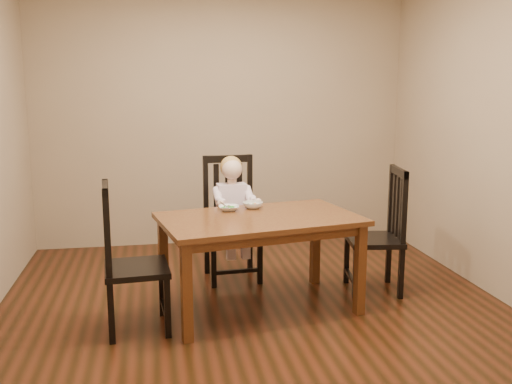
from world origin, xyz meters
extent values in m
cube|color=#441D0E|center=(0.00, 0.00, 0.00)|extent=(4.00, 4.00, 0.01)
cube|color=#9A8061|center=(0.00, 2.00, 1.35)|extent=(4.00, 0.01, 2.70)
cube|color=#9A8061|center=(0.00, -2.00, 1.35)|extent=(4.00, 0.01, 2.70)
cube|color=#9A8061|center=(2.00, 0.00, 1.35)|extent=(0.01, 4.00, 2.70)
cube|color=#4C2011|center=(0.03, -0.01, 0.72)|extent=(1.62, 1.15, 0.04)
cube|color=#4C2011|center=(0.03, -0.01, 0.66)|extent=(1.48, 1.01, 0.08)
cube|color=#4C2011|center=(-0.56, -0.50, 0.35)|extent=(0.08, 0.08, 0.70)
cube|color=#4C2011|center=(0.76, -0.25, 0.35)|extent=(0.08, 0.08, 0.70)
cube|color=#4C2011|center=(-0.70, 0.24, 0.35)|extent=(0.08, 0.08, 0.70)
cube|color=#4C2011|center=(0.62, 0.49, 0.35)|extent=(0.08, 0.08, 0.70)
cube|color=black|center=(-0.07, 0.73, 0.46)|extent=(0.50, 0.48, 0.04)
cube|color=black|center=(0.12, 0.94, 0.22)|extent=(0.05, 0.05, 0.44)
cube|color=black|center=(-0.29, 0.91, 0.22)|extent=(0.05, 0.05, 0.44)
cube|color=black|center=(0.14, 0.55, 0.22)|extent=(0.05, 0.05, 0.44)
cube|color=black|center=(-0.27, 0.53, 0.22)|extent=(0.05, 0.05, 0.44)
cube|color=black|center=(0.12, 0.94, 0.79)|extent=(0.05, 0.05, 0.62)
cube|color=black|center=(-0.29, 0.91, 0.79)|extent=(0.05, 0.05, 0.62)
cube|color=black|center=(-0.09, 0.92, 1.07)|extent=(0.45, 0.06, 0.06)
cube|color=black|center=(0.02, 0.93, 0.76)|extent=(0.05, 0.02, 0.53)
cube|color=black|center=(-0.09, 0.92, 0.76)|extent=(0.05, 0.02, 0.53)
cube|color=black|center=(-0.19, 0.92, 0.76)|extent=(0.05, 0.02, 0.53)
cube|color=black|center=(-0.89, -0.23, 0.45)|extent=(0.47, 0.49, 0.04)
cube|color=black|center=(-1.09, -0.04, 0.21)|extent=(0.05, 0.05, 0.43)
cube|color=black|center=(-1.06, -0.44, 0.21)|extent=(0.05, 0.05, 0.43)
cube|color=black|center=(-0.72, -0.01, 0.21)|extent=(0.05, 0.05, 0.43)
cube|color=black|center=(-0.69, -0.41, 0.21)|extent=(0.05, 0.05, 0.43)
cube|color=black|center=(-1.09, -0.04, 0.77)|extent=(0.05, 0.05, 0.60)
cube|color=black|center=(-1.06, -0.44, 0.77)|extent=(0.05, 0.05, 0.60)
cube|color=black|center=(-1.08, -0.24, 1.04)|extent=(0.07, 0.44, 0.06)
cube|color=black|center=(-1.09, -0.14, 0.74)|extent=(0.02, 0.05, 0.51)
cube|color=black|center=(-1.08, -0.24, 0.74)|extent=(0.02, 0.05, 0.51)
cube|color=black|center=(-1.07, -0.35, 0.74)|extent=(0.02, 0.05, 0.51)
cube|color=black|center=(1.05, 0.21, 0.44)|extent=(0.50, 0.51, 0.04)
cube|color=black|center=(1.21, -0.01, 0.21)|extent=(0.05, 0.05, 0.42)
cube|color=black|center=(1.27, 0.38, 0.21)|extent=(0.05, 0.05, 0.42)
cube|color=black|center=(0.84, 0.05, 0.21)|extent=(0.05, 0.05, 0.42)
cube|color=black|center=(0.90, 0.44, 0.21)|extent=(0.05, 0.05, 0.42)
cube|color=black|center=(1.21, -0.01, 0.76)|extent=(0.05, 0.05, 0.59)
cube|color=black|center=(1.27, 0.38, 0.76)|extent=(0.05, 0.05, 0.59)
cube|color=black|center=(1.24, 0.19, 1.02)|extent=(0.10, 0.44, 0.06)
cube|color=black|center=(1.22, 0.08, 0.73)|extent=(0.03, 0.05, 0.51)
cube|color=black|center=(1.24, 0.19, 0.73)|extent=(0.03, 0.05, 0.51)
cube|color=black|center=(1.25, 0.29, 0.73)|extent=(0.03, 0.05, 0.51)
imported|color=silver|center=(-0.17, 0.24, 0.76)|extent=(0.18, 0.18, 0.04)
imported|color=silver|center=(0.04, 0.29, 0.77)|extent=(0.18, 0.18, 0.05)
cube|color=silver|center=(-0.20, 0.21, 0.79)|extent=(0.08, 0.11, 0.05)
cube|color=silver|center=(-0.20, 0.21, 0.77)|extent=(0.04, 0.04, 0.01)
camera|label=1|loc=(-0.75, -4.17, 1.73)|focal=40.00mm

